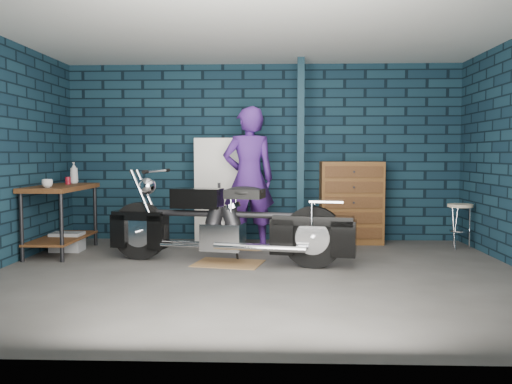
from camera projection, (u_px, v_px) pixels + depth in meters
ground at (258, 275)px, 5.94m from camera, size 6.00×6.00×0.00m
room_walls at (259, 105)px, 6.36m from camera, size 6.02×5.01×2.71m
support_post at (300, 153)px, 7.77m from camera, size 0.10×0.10×2.70m
workbench at (61, 219)px, 7.26m from camera, size 0.60×1.40×0.91m
drip_mat at (228, 263)px, 6.57m from camera, size 0.90×0.75×0.01m
motorcycle at (228, 217)px, 6.53m from camera, size 2.68×1.20×1.14m
person at (249, 179)px, 7.51m from camera, size 0.81×0.63×1.98m
storage_bin at (67, 242)px, 7.41m from camera, size 0.41×0.29×0.26m
locker at (221, 191)px, 8.13m from camera, size 0.73×0.52×1.56m
tool_chest at (351, 202)px, 8.07m from camera, size 0.91×0.51×1.22m
shop_stool at (460, 226)px, 7.59m from camera, size 0.46×0.46×0.63m
cup_a at (47, 183)px, 6.78m from camera, size 0.14×0.14×0.11m
mug_red at (68, 181)px, 7.49m from camera, size 0.08×0.08×0.10m
bottle at (74, 173)px, 7.77m from camera, size 0.13×0.13×0.31m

